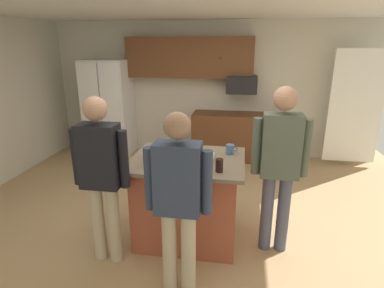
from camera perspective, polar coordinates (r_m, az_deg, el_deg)
name	(u,v)px	position (r m, az deg, el deg)	size (l,w,h in m)	color
floor	(186,222)	(4.08, -1.04, -14.19)	(7.04, 7.04, 0.00)	tan
back_wall	(211,90)	(6.29, 3.51, 9.93)	(6.40, 0.10, 2.60)	beige
french_door_window_panel	(355,107)	(6.22, 27.75, 5.95)	(0.90, 0.06, 2.00)	white
cabinet_run_upper	(189,57)	(6.09, -0.47, 15.61)	(2.40, 0.38, 0.75)	brown
cabinet_run_lower	(239,136)	(6.13, 8.64, 1.40)	(1.80, 0.63, 0.90)	brown
refrigerator	(109,108)	(6.47, -14.98, 6.35)	(0.86, 0.76, 1.88)	white
microwave_over_range	(242,84)	(5.94, 9.09, 10.74)	(0.56, 0.40, 0.32)	black
kitchen_island	(188,198)	(3.58, -0.78, -9.96)	(1.23, 0.98, 0.98)	#9E4C33
person_elder_center	(178,195)	(2.62, -2.56, -9.40)	(0.57, 0.22, 1.67)	tan
person_guest_left	(280,160)	(3.28, 15.79, -2.87)	(0.57, 0.24, 1.79)	#4C5166
person_guest_by_door	(101,171)	(3.14, -16.34, -4.77)	(0.57, 0.23, 1.72)	tan
glass_dark_ale	(146,155)	(3.35, -8.36, -2.05)	(0.07, 0.07, 0.12)	black
glass_pilsner	(146,160)	(3.19, -8.35, -2.95)	(0.06, 0.06, 0.13)	black
mug_ceramic_white	(158,146)	(3.65, -6.23, -0.37)	(0.12, 0.08, 0.11)	#4C6B99
mug_blue_stoneware	(230,149)	(3.54, 7.01, -0.95)	(0.13, 0.09, 0.11)	#4C6B99
glass_short_whisky	(219,165)	(3.03, 5.03, -3.92)	(0.08, 0.08, 0.13)	black
serving_tray	(193,158)	(3.35, 0.26, -2.52)	(0.44, 0.30, 0.04)	#B7B7BC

